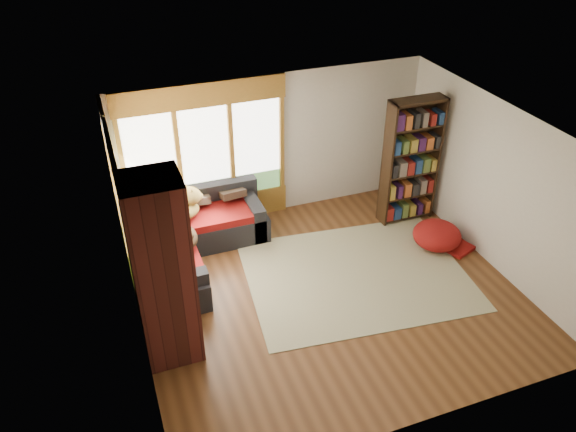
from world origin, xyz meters
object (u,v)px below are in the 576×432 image
object	(u,v)px
area_rug	(356,275)
pouf	(437,235)
sectional_sofa	(176,241)
dog_brindle	(179,231)
dog_tan	(180,209)
bookshelf	(411,162)
brick_chimney	(163,272)

from	to	relation	value
area_rug	pouf	world-z (taller)	pouf
sectional_sofa	dog_brindle	xyz separation A→B (m)	(0.01, -0.41, 0.45)
area_rug	dog_tan	world-z (taller)	dog_tan
area_rug	bookshelf	world-z (taller)	bookshelf
sectional_sofa	dog_brindle	bearing A→B (deg)	-90.58
bookshelf	dog_brindle	distance (m)	4.10
brick_chimney	area_rug	distance (m)	3.30
pouf	dog_brindle	size ratio (longest dim) A/B	0.97
brick_chimney	pouf	bearing A→B (deg)	10.09
dog_brindle	bookshelf	bearing A→B (deg)	-94.99
dog_tan	dog_brindle	world-z (taller)	dog_tan
area_rug	dog_tan	distance (m)	3.02
brick_chimney	sectional_sofa	xyz separation A→B (m)	(0.45, 2.05, -1.00)
dog_brindle	sectional_sofa	bearing A→B (deg)	-5.36
brick_chimney	dog_brindle	xyz separation A→B (m)	(0.46, 1.63, -0.55)
brick_chimney	sectional_sofa	distance (m)	2.32
brick_chimney	dog_brindle	distance (m)	1.78
bookshelf	dog_brindle	bearing A→B (deg)	-177.82
sectional_sofa	dog_brindle	world-z (taller)	dog_brindle
sectional_sofa	pouf	xyz separation A→B (m)	(4.14, -1.23, -0.07)
brick_chimney	sectional_sofa	world-z (taller)	brick_chimney
brick_chimney	bookshelf	distance (m)	4.88
brick_chimney	pouf	distance (m)	4.78
brick_chimney	dog_brindle	bearing A→B (deg)	74.29
brick_chimney	dog_tan	bearing A→B (deg)	75.17
area_rug	pouf	size ratio (longest dim) A/B	4.23
brick_chimney	sectional_sofa	bearing A→B (deg)	77.71
dog_tan	sectional_sofa	bearing A→B (deg)	-142.57
pouf	sectional_sofa	bearing A→B (deg)	163.42
brick_chimney	bookshelf	size ratio (longest dim) A/B	1.15
dog_tan	dog_brindle	size ratio (longest dim) A/B	1.11
sectional_sofa	dog_brindle	distance (m)	0.61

